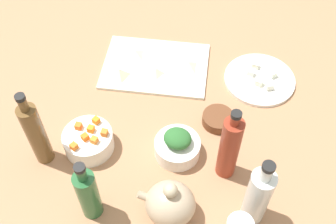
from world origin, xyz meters
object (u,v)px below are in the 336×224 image
cutting_board (156,66)px  teapot (170,204)px  bowl_small_side (218,119)px  bottle_0 (36,133)px  bottle_2 (88,194)px  plate_tofu (259,79)px  bottle_1 (258,196)px  bowl_carrots (89,141)px  bowl_greens (177,148)px  bottle_3 (229,148)px

cutting_board → teapot: bearing=105.4°
bowl_small_side → cutting_board: bearing=-40.1°
bottle_0 → bottle_2: 23.21cm
plate_tofu → bottle_2: bottle_2 is taller
bowl_small_side → bottle_1: bearing=112.9°
bowl_carrots → teapot: (-27.28, 16.66, 3.05)cm
bowl_greens → bowl_small_side: (-10.55, -13.33, -1.03)cm
bowl_greens → teapot: 19.65cm
cutting_board → bottle_1: 61.47cm
bottle_3 → teapot: bearing=50.6°
teapot → bottle_2: (20.53, 2.55, 3.22)cm
plate_tofu → bottle_0: size_ratio=0.86×
cutting_board → bowl_small_side: bearing=139.9°
cutting_board → bottle_0: size_ratio=1.30×
bowl_small_side → teapot: size_ratio=0.64×
bowl_carrots → bottle_2: bearing=109.4°
cutting_board → bowl_small_side: 31.18cm
cutting_board → bottle_0: (24.56, 41.57, 11.29)cm
bowl_greens → bottle_2: (19.23, 21.85, 6.69)cm
bottle_1 → bottle_2: size_ratio=1.11×
bowl_greens → bowl_carrots: 26.12cm
plate_tofu → bowl_small_side: (12.07, 20.11, 1.08)cm
cutting_board → plate_tofu: bearing=-180.0°
cutting_board → bottle_1: (-35.94, 48.84, 10.05)cm
bottle_0 → bottle_1: bearing=173.1°
bottle_2 → bottle_0: bearing=-36.4°
cutting_board → teapot: size_ratio=2.35×
bottle_2 → cutting_board: bearing=-96.2°
bowl_greens → bottle_3: size_ratio=0.50×
teapot → cutting_board: bearing=-74.6°
bottle_0 → bottle_2: size_ratio=1.22×
teapot → bottle_2: bottle_2 is taller
bottle_0 → bottle_1: 60.95cm
plate_tofu → bottle_1: 49.87cm
bowl_small_side → bottle_1: bottle_1 is taller
teapot → bottle_2: 20.93cm
bowl_greens → plate_tofu: bearing=-124.1°
cutting_board → bottle_1: bearing=126.3°
bottle_1 → bottle_3: 14.72cm
bottle_2 → plate_tofu: bearing=-127.1°
bottle_1 → bottle_3: size_ratio=0.94×
plate_tofu → bottle_1: bottle_1 is taller
bottle_1 → bowl_carrots: bearing=-14.7°
bottle_0 → bowl_small_side: bearing=-156.1°
teapot → bowl_greens: bearing=-86.2°
bottle_0 → bottle_2: bottle_0 is taller
plate_tofu → teapot: teapot is taller
bowl_small_side → bottle_1: 32.45cm
plate_tofu → bottle_3: (8.22, 36.76, 11.19)cm
cutting_board → bottle_3: size_ratio=1.35×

